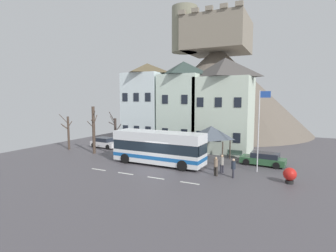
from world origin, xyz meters
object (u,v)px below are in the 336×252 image
Objects in this scene: public_bench at (234,154)px; bare_tree_02 at (115,136)px; townhouse_00 at (147,104)px; pedestrian_03 at (222,163)px; bare_tree_01 at (68,132)px; bare_tree_00 at (94,130)px; townhouse_02 at (224,105)px; pedestrian_01 at (233,167)px; harbour_buoy at (290,175)px; parked_car_01 at (263,159)px; flagpole at (260,125)px; townhouse_01 at (183,105)px; bus_shelter at (211,132)px; pedestrian_00 at (216,166)px; pedestrian_02 at (202,155)px; hilltop_castle at (216,87)px; transit_bus at (159,148)px; parked_car_00 at (105,143)px.

bare_tree_02 is at bearing -158.98° from public_bench.
townhouse_00 is 7.09× the size of pedestrian_03.
public_bench is at bearing 91.61° from pedestrian_03.
bare_tree_02 reaches higher than bare_tree_01.
bare_tree_00 is (-2.57, -8.30, -2.86)m from townhouse_00.
townhouse_02 is 12.34m from pedestrian_01.
pedestrian_03 is 5.52m from harbour_buoy.
parked_car_01 is 0.60× the size of flagpole.
townhouse_00 is at bearing 143.54° from pedestrian_03.
pedestrian_03 is at bearing -51.36° from townhouse_01.
townhouse_02 is 6.46m from bus_shelter.
pedestrian_01 reaches higher than parked_car_01.
pedestrian_03 reaches higher than public_bench.
bus_shelter is 10.75m from bare_tree_02.
parked_car_01 is 3.72m from public_bench.
bus_shelter is 2.25× the size of pedestrian_00.
pedestrian_01 is at bearing -72.09° from townhouse_02.
pedestrian_01 is at bearing -50.21° from townhouse_01.
pedestrian_03 is at bearing 60.46° from parked_car_01.
public_bench is at bearing 89.65° from pedestrian_00.
public_bench is (2.53, 3.75, -0.36)m from pedestrian_02.
parked_car_01 is at bearing 10.51° from bare_tree_02.
public_bench is 16.53m from bare_tree_00.
pedestrian_03 is at bearing -151.34° from flagpole.
townhouse_01 is at bearing 133.79° from bus_shelter.
townhouse_01 is 2.02× the size of bare_tree_00.
bare_tree_00 reaches higher than pedestrian_02.
pedestrian_00 is (1.96, -5.09, -2.16)m from bus_shelter.
pedestrian_02 is 13.32m from bare_tree_00.
hilltop_castle is 29.79m from flagpole.
townhouse_02 is 13.70m from bare_tree_02.
public_bench is (13.09, -3.58, -5.24)m from townhouse_00.
bus_shelter is 2.29× the size of pedestrian_03.
harbour_buoy is (7.74, -10.44, -5.04)m from townhouse_02.
transit_bus is at bearing 170.21° from pedestrian_01.
transit_bus is (6.81, -9.56, -4.07)m from townhouse_00.
bare_tree_00 is at bearing -105.03° from hilltop_castle.
townhouse_01 is 0.99× the size of townhouse_02.
bare_tree_00 reaches higher than parked_car_00.
townhouse_00 is 3.10× the size of bus_shelter.
flagpole reaches higher than bare_tree_00.
bare_tree_02 reaches higher than pedestrian_02.
bus_shelter is at bearing 119.31° from pedestrian_03.
pedestrian_01 is at bearing 5.24° from pedestrian_00.
public_bench is at bearing 123.13° from flagpole.
pedestrian_00 is at bearing -74.46° from hilltop_castle.
hilltop_castle reaches higher than townhouse_02.
parked_car_00 is at bearing -154.29° from townhouse_01.
transit_bus is at bearing -85.83° from hilltop_castle.
parked_car_01 is (16.30, -5.47, -5.09)m from townhouse_00.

